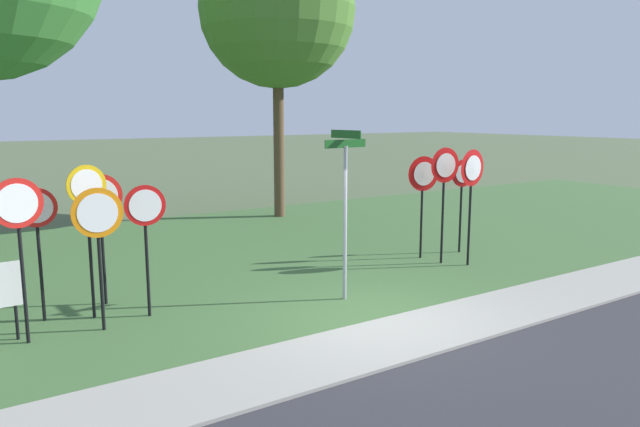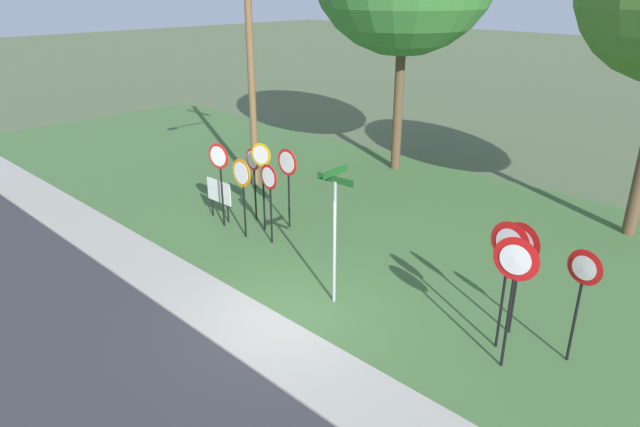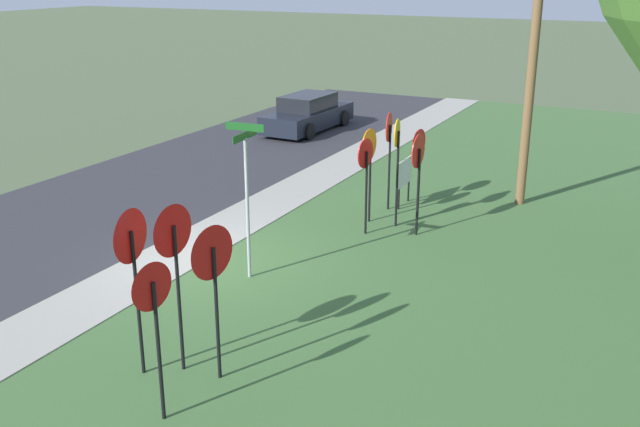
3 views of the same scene
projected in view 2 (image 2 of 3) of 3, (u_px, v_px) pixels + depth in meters
The scene contains 16 objects.
ground_plane at pixel (285, 319), 12.25m from camera, with size 160.00×160.00×0.00m, color #4C5B3D.
sidewalk_strip at pixel (257, 333), 11.71m from camera, with size 44.00×1.60×0.06m, color #99968C.
grass_median at pixel (438, 237), 16.22m from camera, with size 44.00×12.00×0.04m, color #3D6033.
stop_sign_near_left at pixel (262, 168), 15.90m from camera, with size 0.67×0.15×2.64m.
stop_sign_near_right at pixel (253, 169), 16.68m from camera, with size 0.66×0.12×2.28m.
stop_sign_far_left at pixel (288, 171), 16.16m from camera, with size 0.79×0.10×2.42m.
stop_sign_far_center at pixel (219, 167), 16.21m from camera, with size 0.74×0.16×2.55m.
stop_sign_far_right at pixel (269, 187), 15.16m from camera, with size 0.70×0.11×2.30m.
stop_sign_center_tall at pixel (242, 181), 15.51m from camera, with size 0.80×0.10×2.34m.
yield_sign_near_left at pixel (508, 255), 10.48m from camera, with size 0.81×0.12×2.72m.
yield_sign_near_right at pixel (582, 281), 10.19m from camera, with size 0.68×0.15×2.36m.
yield_sign_far_left at pixel (514, 272), 9.92m from camera, with size 0.83×0.13×2.69m.
yield_sign_far_right at pixel (520, 252), 11.02m from camera, with size 0.83×0.19×2.48m.
street_name_post at pixel (335, 226), 12.18m from camera, with size 0.96×0.82×3.18m.
utility_pole at pixel (246, 41), 18.22m from camera, with size 2.10×2.44×9.34m.
notice_board at pixel (219, 194), 17.10m from camera, with size 1.10×0.07×1.25m.
Camera 2 is at (7.84, -6.97, 6.77)m, focal length 31.54 mm.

